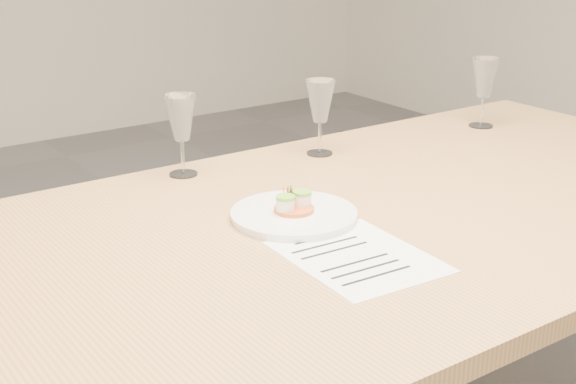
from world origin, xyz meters
TOP-DOWN VIEW (x-y plane):
  - dining_table at (0.00, 0.00)m, footprint 2.40×1.00m
  - dinner_plate at (0.06, 0.05)m, footprint 0.25×0.25m
  - recipe_sheet at (0.05, -0.16)m, footprint 0.24×0.29m
  - wine_glass_0 at (0.01, 0.42)m, footprint 0.07×0.07m
  - wine_glass_1 at (0.36, 0.37)m, footprint 0.07×0.07m
  - wine_glass_2 at (0.89, 0.32)m, footprint 0.08×0.08m

SIDE VIEW (x-z plane):
  - dining_table at x=0.00m, z-range 0.31..1.06m
  - recipe_sheet at x=0.05m, z-range 0.75..0.75m
  - dinner_plate at x=0.06m, z-range 0.73..0.80m
  - wine_glass_1 at x=0.36m, z-range 0.79..0.97m
  - wine_glass_0 at x=0.01m, z-range 0.79..0.97m
  - wine_glass_2 at x=0.89m, z-range 0.79..0.98m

